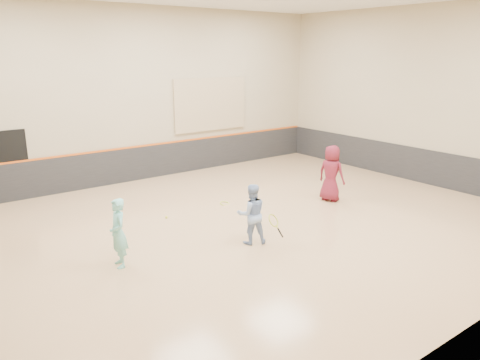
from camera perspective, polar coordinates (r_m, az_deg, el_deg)
room at (r=12.23m, az=0.96°, el=-1.95°), size 15.04×12.04×6.22m
wainscot_back at (r=17.23m, az=-11.33°, el=2.13°), size 14.90×0.04×1.20m
wainscot_right at (r=17.73m, az=20.41°, el=1.83°), size 0.04×11.90×1.20m
accent_stripe at (r=17.09m, az=-11.42°, el=4.15°), size 14.90×0.03×0.06m
acoustic_panel at (r=18.25m, az=-3.60°, el=9.19°), size 3.20×0.08×2.00m
doorway at (r=15.78m, az=-26.27°, el=1.49°), size 1.10×0.05×2.20m
girl at (r=10.27m, az=-14.62°, el=-6.28°), size 0.43×0.59×1.51m
instructor at (r=11.12m, az=1.42°, el=-4.16°), size 0.88×0.80×1.47m
young_man at (r=14.58m, az=11.07°, el=0.82°), size 0.74×0.95×1.73m
held_racket at (r=11.15m, az=4.10°, el=-4.96°), size 0.46×0.46×0.64m
spare_racket at (r=14.16m, az=-1.87°, el=-2.64°), size 0.65×0.65×0.16m
ball_under_racket at (r=12.33m, az=2.30°, el=-5.65°), size 0.07×0.07×0.07m
ball_in_hand at (r=14.53m, az=12.04°, el=1.40°), size 0.07×0.07×0.07m
ball_beside_spare at (r=13.13m, az=-8.96°, el=-4.50°), size 0.07×0.07×0.07m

